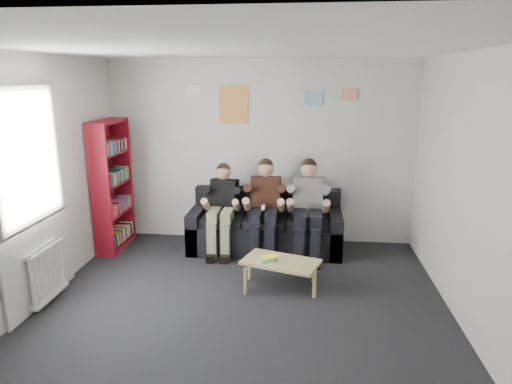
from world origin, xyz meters
TOP-DOWN VIEW (x-y plane):
  - room_shell at (0.00, 0.00)m, footprint 5.00×5.00m
  - sofa at (0.11, 2.09)m, footprint 2.16×0.88m
  - bookshelf at (-2.08, 1.91)m, footprint 0.28×0.84m
  - coffee_table at (0.40, 0.81)m, footprint 0.88×0.48m
  - game_cases at (0.24, 0.79)m, footprint 0.23×0.20m
  - person_left at (-0.50, 1.90)m, footprint 0.38×0.80m
  - person_middle at (0.11, 1.89)m, footprint 0.41×0.88m
  - person_right at (0.71, 1.89)m, footprint 0.42×0.90m
  - radiator at (-2.15, 0.20)m, footprint 0.10×0.64m
  - window at (-2.22, 0.20)m, footprint 0.05×1.30m
  - poster_large at (-0.40, 2.49)m, footprint 0.42×0.01m
  - poster_blue at (0.75, 2.49)m, footprint 0.25×0.01m
  - poster_pink at (1.25, 2.49)m, footprint 0.22×0.01m
  - poster_sign at (-1.00, 2.49)m, footprint 0.20×0.01m

SIDE VIEW (x-z plane):
  - sofa at x=0.11m, z-range -0.12..0.72m
  - coffee_table at x=0.40m, z-range 0.13..0.48m
  - radiator at x=-2.15m, z-range 0.05..0.65m
  - game_cases at x=0.24m, z-range 0.35..0.40m
  - person_left at x=-0.50m, z-range 0.00..1.26m
  - person_middle at x=0.11m, z-range -0.01..1.33m
  - person_right at x=0.71m, z-range -0.01..1.34m
  - bookshelf at x=-2.08m, z-range 0.00..1.86m
  - window at x=-2.22m, z-range -0.15..2.21m
  - room_shell at x=0.00m, z-range -1.15..3.85m
  - poster_large at x=-0.40m, z-range 1.77..2.32m
  - poster_blue at x=0.75m, z-range 2.05..2.25m
  - poster_pink at x=1.25m, z-range 2.11..2.29m
  - poster_sign at x=-1.00m, z-range 2.18..2.32m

